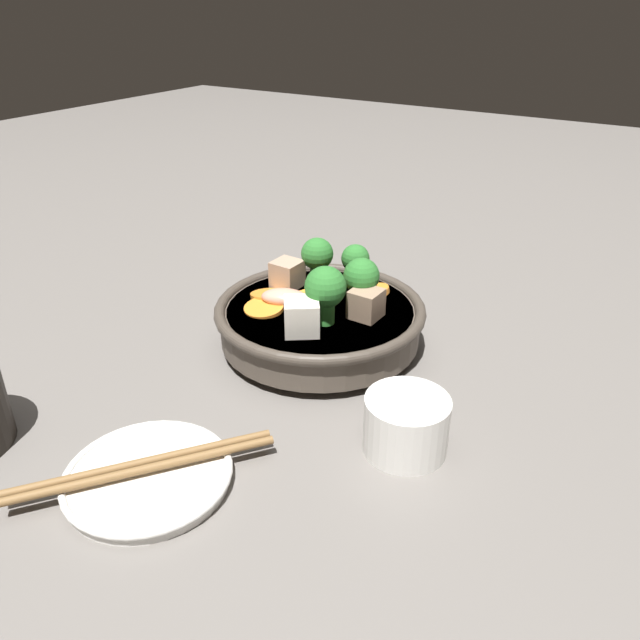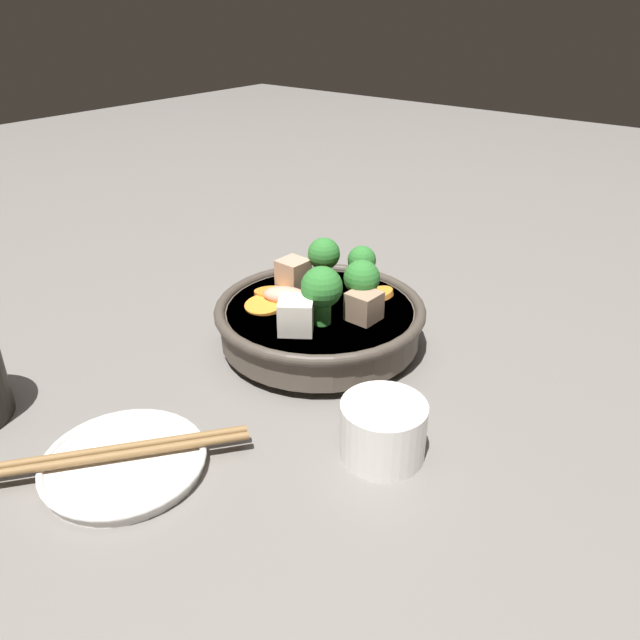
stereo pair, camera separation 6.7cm
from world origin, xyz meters
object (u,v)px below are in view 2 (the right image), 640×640
object	(u,v)px
stirfry_bowl	(321,315)
side_saucer	(121,460)
tea_cup	(383,429)
chopsticks_pair	(119,451)

from	to	relation	value
stirfry_bowl	side_saucer	world-z (taller)	stirfry_bowl
side_saucer	tea_cup	world-z (taller)	tea_cup
stirfry_bowl	side_saucer	distance (m)	0.26
tea_cup	chopsticks_pair	xyz separation A→B (m)	(0.16, 0.15, -0.01)
side_saucer	tea_cup	size ratio (longest dim) A/B	1.86
tea_cup	stirfry_bowl	bearing A→B (deg)	-35.67
stirfry_bowl	tea_cup	xyz separation A→B (m)	(-0.15, 0.11, -0.01)
chopsticks_pair	tea_cup	bearing A→B (deg)	-137.01
stirfry_bowl	chopsticks_pair	bearing A→B (deg)	89.07
stirfry_bowl	side_saucer	xyz separation A→B (m)	(0.00, 0.26, -0.03)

